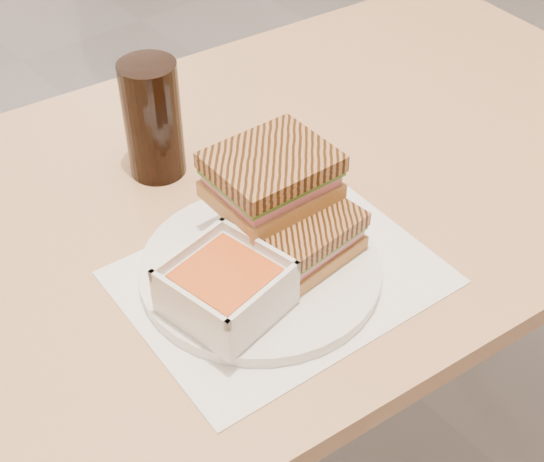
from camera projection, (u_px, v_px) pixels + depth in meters
main_table at (282, 241)px, 1.08m from camera, size 1.27×0.82×0.75m
tray_liner at (280, 277)px, 0.86m from camera, size 0.35×0.28×0.00m
plate at (260, 268)px, 0.86m from camera, size 0.27×0.27×0.01m
soup_bowl at (226, 289)px, 0.79m from camera, size 0.13×0.13×0.06m
panini_lower at (303, 234)px, 0.85m from camera, size 0.12×0.10×0.05m
panini_upper at (271, 176)px, 0.84m from camera, size 0.13×0.11×0.06m
cola_glass at (153, 120)px, 0.96m from camera, size 0.07×0.07×0.16m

